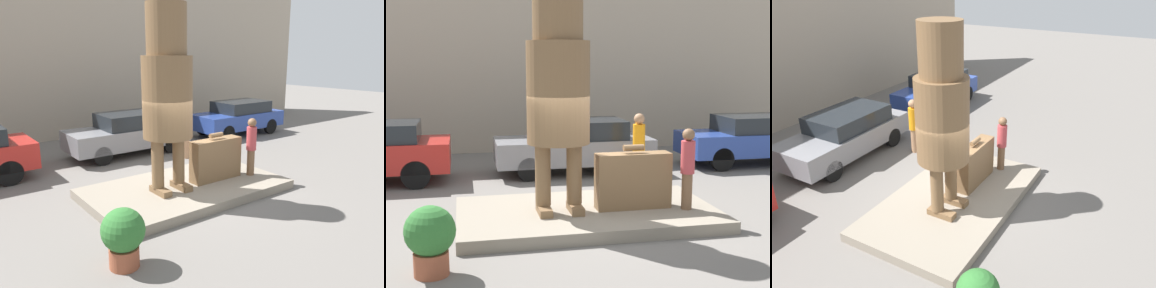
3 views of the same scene
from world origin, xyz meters
TOP-DOWN VIEW (x-y plane):
  - ground_plane at (0.00, 0.00)m, footprint 60.00×60.00m
  - pedestal at (0.00, 0.00)m, footprint 5.10×2.94m
  - building_backdrop at (0.00, 8.54)m, footprint 28.00×0.60m
  - statue_figure at (-0.58, -0.07)m, footprint 1.20×1.20m
  - giant_suitcase at (0.91, -0.12)m, footprint 1.50×0.41m
  - tourist at (1.93, -0.44)m, footprint 0.27×0.27m
  - parked_car_grey at (0.71, 4.45)m, footprint 4.35×1.78m
  - parked_car_blue at (6.21, 4.53)m, footprint 4.22×1.80m
  - planter_pot at (-2.90, -2.18)m, footprint 0.76×0.76m
  - worker_hivis at (1.99, 2.71)m, footprint 0.31×0.31m

SIDE VIEW (x-z plane):
  - ground_plane at x=0.00m, z-range 0.00..0.00m
  - pedestal at x=0.00m, z-range 0.00..0.23m
  - planter_pot at x=-2.90m, z-range 0.06..1.13m
  - parked_car_grey at x=0.71m, z-range 0.05..1.54m
  - giant_suitcase at x=0.91m, z-range 0.15..1.44m
  - parked_car_blue at x=6.21m, z-range 0.06..1.55m
  - worker_hivis at x=1.99m, z-range 0.09..1.91m
  - tourist at x=1.93m, z-range 0.31..1.93m
  - statue_figure at x=-0.58m, z-range 0.61..5.06m
  - building_backdrop at x=0.00m, z-range 0.00..6.85m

